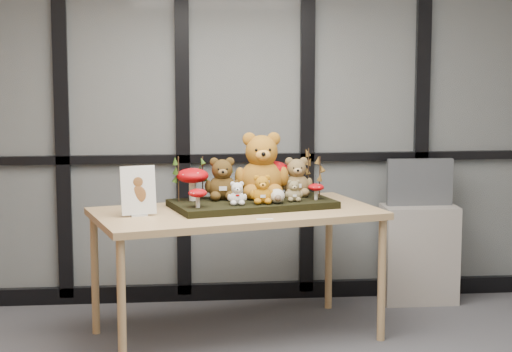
{
  "coord_description": "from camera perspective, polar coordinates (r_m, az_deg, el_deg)",
  "views": [
    {
      "loc": [
        -0.59,
        -4.15,
        1.86
      ],
      "look_at": [
        -0.02,
        1.54,
        1.05
      ],
      "focal_mm": 65.0,
      "sensor_mm": 36.0,
      "label": 1
    }
  ],
  "objects": [
    {
      "name": "cabinet",
      "position": [
        6.85,
        9.98,
        -4.74
      ],
      "size": [
        0.53,
        0.31,
        0.71
      ],
      "primitive_type": "cube",
      "color": "gray",
      "rests_on": "floor"
    },
    {
      "name": "display_table",
      "position": [
        5.85,
        -1.21,
        -2.74
      ],
      "size": [
        1.93,
        1.31,
        0.83
      ],
      "rotation": [
        0.0,
        0.0,
        0.26
      ],
      "color": "tan",
      "rests_on": "floor"
    },
    {
      "name": "bear_brown_medium",
      "position": [
        5.97,
        -2.1,
        -0.02
      ],
      "size": [
        0.27,
        0.26,
        0.3
      ],
      "primitive_type": null,
      "rotation": [
        0.0,
        0.0,
        0.26
      ],
      "color": "#493212",
      "rests_on": "diorama_tray"
    },
    {
      "name": "monitor",
      "position": [
        6.78,
        10.05,
        -0.37
      ],
      "size": [
        0.48,
        0.05,
        0.34
      ],
      "color": "#52555A",
      "rests_on": "cabinet"
    },
    {
      "name": "plush_cream_hedgehog",
      "position": [
        5.83,
        1.3,
        -1.19
      ],
      "size": [
        0.09,
        0.09,
        0.1
      ],
      "primitive_type": null,
      "rotation": [
        0.0,
        0.0,
        0.26
      ],
      "color": "beige",
      "rests_on": "diorama_tray"
    },
    {
      "name": "mushroom_front_left",
      "position": [
        5.68,
        -3.61,
        -1.31
      ],
      "size": [
        0.12,
        0.12,
        0.13
      ],
      "primitive_type": null,
      "color": "#A6050A",
      "rests_on": "diorama_tray"
    },
    {
      "name": "mushroom_back_left",
      "position": [
        5.93,
        -3.93,
        -0.42
      ],
      "size": [
        0.21,
        0.21,
        0.23
      ],
      "primitive_type": null,
      "color": "#A6050A",
      "rests_on": "diorama_tray"
    },
    {
      "name": "bear_small_yellow",
      "position": [
        5.81,
        0.38,
        -0.73
      ],
      "size": [
        0.18,
        0.17,
        0.2
      ],
      "primitive_type": null,
      "rotation": [
        0.0,
        0.0,
        0.26
      ],
      "color": "#BC7411",
      "rests_on": "diorama_tray"
    },
    {
      "name": "sprig_green_mid_left",
      "position": [
        6.0,
        -3.31,
        -0.09
      ],
      "size": [
        0.05,
        0.05,
        0.28
      ],
      "primitive_type": null,
      "color": "#1D3C0D",
      "rests_on": "diorama_tray"
    },
    {
      "name": "sprig_green_centre",
      "position": [
        6.08,
        -1.7,
        -0.29
      ],
      "size": [
        0.05,
        0.05,
        0.21
      ],
      "primitive_type": null,
      "color": "#1D3C0D",
      "rests_on": "diorama_tray"
    },
    {
      "name": "mushroom_front_right",
      "position": [
        5.98,
        3.72,
        -0.91
      ],
      "size": [
        0.1,
        0.1,
        0.11
      ],
      "primitive_type": null,
      "color": "#A6050A",
      "rests_on": "diorama_tray"
    },
    {
      "name": "mushroom_back_right",
      "position": [
        6.13,
        0.94,
        -0.01
      ],
      "size": [
        0.23,
        0.23,
        0.25
      ],
      "primitive_type": null,
      "color": "#A6050A",
      "rests_on": "diorama_tray"
    },
    {
      "name": "room_shell",
      "position": [
        4.2,
        2.35,
        5.63
      ],
      "size": [
        5.0,
        5.0,
        5.0
      ],
      "color": "beige",
      "rests_on": "floor"
    },
    {
      "name": "sign_holder",
      "position": [
        5.66,
        -7.26,
        -1.03
      ],
      "size": [
        0.22,
        0.1,
        0.31
      ],
      "rotation": [
        0.0,
        0.0,
        0.27
      ],
      "color": "silver",
      "rests_on": "display_table"
    },
    {
      "name": "bear_pooh_yellow",
      "position": [
        6.05,
        0.34,
        0.9
      ],
      "size": [
        0.43,
        0.4,
        0.47
      ],
      "primitive_type": null,
      "rotation": [
        0.0,
        0.0,
        0.26
      ],
      "color": "#AB6B1C",
      "rests_on": "diorama_tray"
    },
    {
      "name": "bear_beige_small",
      "position": [
        5.9,
        2.34,
        -0.83
      ],
      "size": [
        0.14,
        0.13,
        0.15
      ],
      "primitive_type": null,
      "rotation": [
        0.0,
        0.0,
        0.26
      ],
      "color": "olive",
      "rests_on": "diorama_tray"
    },
    {
      "name": "diorama_tray",
      "position": [
        5.94,
        -0.22,
        -1.72
      ],
      "size": [
        1.11,
        0.75,
        0.04
      ],
      "primitive_type": "cube",
      "rotation": [
        0.0,
        0.0,
        0.26
      ],
      "color": "black",
      "rests_on": "display_table"
    },
    {
      "name": "sprig_dry_mid_right",
      "position": [
        6.07,
        3.94,
        -0.04
      ],
      "size": [
        0.05,
        0.05,
        0.27
      ],
      "primitive_type": null,
      "color": "brown",
      "rests_on": "diorama_tray"
    },
    {
      "name": "sprig_dry_far_right",
      "position": [
        6.18,
        3.25,
        0.3
      ],
      "size": [
        0.05,
        0.05,
        0.31
      ],
      "primitive_type": null,
      "color": "brown",
      "rests_on": "diorama_tray"
    },
    {
      "name": "bear_tan_back",
      "position": [
        6.11,
        2.5,
        0.08
      ],
      "size": [
        0.26,
        0.24,
        0.28
      ],
      "primitive_type": null,
      "rotation": [
        0.0,
        0.0,
        0.26
      ],
      "color": "olive",
      "rests_on": "diorama_tray"
    },
    {
      "name": "label_card",
      "position": [
        5.53,
        0.55,
        -2.67
      ],
      "size": [
        0.1,
        0.03,
        0.0
      ],
      "primitive_type": "cube",
      "color": "white",
      "rests_on": "display_table"
    },
    {
      "name": "bear_white_bow",
      "position": [
        5.77,
        -1.17,
        -0.99
      ],
      "size": [
        0.15,
        0.14,
        0.16
      ],
      "primitive_type": null,
      "rotation": [
        0.0,
        0.0,
        0.26
      ],
      "color": "white",
      "rests_on": "diorama_tray"
    },
    {
      "name": "sprig_green_far_left",
      "position": [
        5.9,
        -4.79,
        -0.18
      ],
      "size": [
        0.05,
        0.05,
        0.29
      ],
      "primitive_type": null,
      "color": "#1D3C0D",
      "rests_on": "diorama_tray"
    },
    {
      "name": "glass_partition",
      "position": [
        6.67,
        -0.67,
        4.26
      ],
      "size": [
        4.9,
        0.06,
        2.78
      ],
      "color": "#2D383F",
      "rests_on": "floor"
    }
  ]
}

